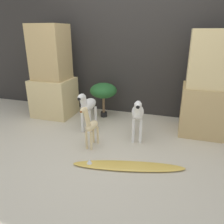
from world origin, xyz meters
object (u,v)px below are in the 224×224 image
surfboard (128,166)px  zebra_left (88,105)px  zebra_right (138,113)px  giraffe_figurine (90,125)px  potted_palm_front (103,91)px

surfboard → zebra_left: bearing=136.0°
zebra_right → surfboard: size_ratio=0.49×
zebra_left → giraffe_figurine: zebra_left is taller
potted_palm_front → giraffe_figurine: bearing=-79.0°
giraffe_figurine → surfboard: giraffe_figurine is taller
zebra_right → giraffe_figurine: 0.65m
zebra_left → surfboard: size_ratio=0.49×
zebra_right → potted_palm_front: size_ratio=1.02×
giraffe_figurine → potted_palm_front: same height
zebra_left → giraffe_figurine: (0.24, -0.48, -0.08)m
potted_palm_front → zebra_left: bearing=-93.5°
zebra_right → zebra_left: 0.77m
zebra_right → surfboard: 0.78m
giraffe_figurine → potted_palm_front: (-0.21, 1.07, 0.15)m
zebra_left → surfboard: (0.80, -0.77, -0.38)m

